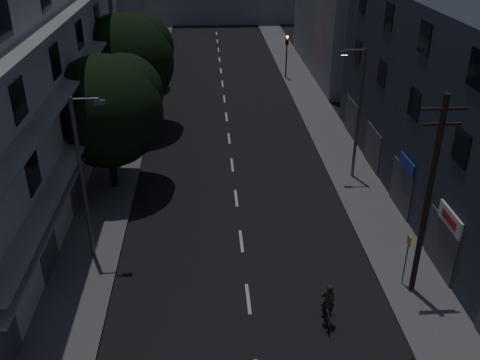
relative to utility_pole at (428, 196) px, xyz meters
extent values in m
plane|color=black|center=(-7.25, 18.48, -4.87)|extent=(160.00, 160.00, 0.00)
cube|color=#565659|center=(-14.75, 18.48, -4.79)|extent=(3.00, 90.00, 0.15)
cube|color=#565659|center=(0.25, 18.48, -4.79)|extent=(3.00, 90.00, 0.15)
cube|color=beige|center=(-7.25, -0.02, -4.86)|extent=(0.15, 2.00, 0.01)
cube|color=beige|center=(-7.25, 4.48, -4.86)|extent=(0.15, 2.00, 0.01)
cube|color=beige|center=(-7.25, 8.98, -4.86)|extent=(0.15, 2.00, 0.01)
cube|color=beige|center=(-7.25, 13.48, -4.86)|extent=(0.15, 2.00, 0.01)
cube|color=beige|center=(-7.25, 17.98, -4.86)|extent=(0.15, 2.00, 0.01)
cube|color=beige|center=(-7.25, 22.48, -4.86)|extent=(0.15, 2.00, 0.01)
cube|color=beige|center=(-7.25, 26.98, -4.86)|extent=(0.15, 2.00, 0.01)
cube|color=beige|center=(-7.25, 31.48, -4.86)|extent=(0.15, 2.00, 0.01)
cube|color=beige|center=(-7.25, 35.98, -4.86)|extent=(0.15, 2.00, 0.01)
cube|color=beige|center=(-7.25, 40.48, -4.86)|extent=(0.15, 2.00, 0.01)
cube|color=beige|center=(-7.25, 44.98, -4.86)|extent=(0.15, 2.00, 0.01)
cube|color=beige|center=(-7.25, 49.48, -4.86)|extent=(0.15, 2.00, 0.01)
cube|color=beige|center=(-7.25, 53.98, -4.86)|extent=(0.15, 2.00, 0.01)
cube|color=#B7B7B2|center=(-19.25, 11.48, 2.13)|extent=(6.00, 36.00, 14.00)
cube|color=black|center=(-16.23, -3.52, -2.87)|extent=(0.06, 1.60, 1.60)
cube|color=black|center=(-16.23, 2.48, -2.87)|extent=(0.06, 1.60, 1.60)
cube|color=black|center=(-16.23, 8.48, -2.87)|extent=(0.06, 1.60, 1.60)
cube|color=black|center=(-16.23, 14.48, -2.87)|extent=(0.06, 1.60, 1.60)
cube|color=black|center=(-16.23, 20.48, -2.87)|extent=(0.06, 1.60, 1.60)
cube|color=black|center=(-16.23, 26.48, -2.87)|extent=(0.06, 1.60, 1.60)
cube|color=black|center=(-16.23, 2.48, 0.33)|extent=(0.06, 1.60, 1.60)
cube|color=black|center=(-16.23, 8.48, 0.33)|extent=(0.06, 1.60, 1.60)
cube|color=black|center=(-16.23, 14.48, 0.33)|extent=(0.06, 1.60, 1.60)
cube|color=black|center=(-16.23, 20.48, 0.33)|extent=(0.06, 1.60, 1.60)
cube|color=black|center=(-16.23, 26.48, 0.33)|extent=(0.06, 1.60, 1.60)
cube|color=black|center=(-16.23, 2.48, 3.53)|extent=(0.06, 1.60, 1.60)
cube|color=black|center=(-16.23, 8.48, 3.53)|extent=(0.06, 1.60, 1.60)
cube|color=black|center=(-16.23, 14.48, 3.53)|extent=(0.06, 1.60, 1.60)
cube|color=black|center=(-16.23, 20.48, 3.53)|extent=(0.06, 1.60, 1.60)
cube|color=black|center=(-16.23, 26.48, 3.53)|extent=(0.06, 1.60, 1.60)
cube|color=black|center=(-16.23, 2.48, 6.73)|extent=(0.06, 1.60, 1.60)
cube|color=gray|center=(-15.75, 11.48, -0.87)|extent=(1.00, 32.40, 0.12)
cube|color=gray|center=(-15.75, 11.48, 2.33)|extent=(1.00, 32.40, 0.12)
cube|color=gray|center=(-15.75, 11.48, 5.53)|extent=(1.00, 32.40, 0.12)
cube|color=gray|center=(-15.85, 11.48, -1.77)|extent=(0.80, 32.40, 0.12)
cube|color=#424247|center=(-16.22, -3.52, -3.47)|extent=(0.06, 2.40, 2.40)
cube|color=#424247|center=(-16.22, 2.48, -3.47)|extent=(0.06, 2.40, 2.40)
cube|color=#424247|center=(-16.22, 8.48, -3.47)|extent=(0.06, 2.40, 2.40)
cube|color=#424247|center=(-16.22, 14.48, -3.47)|extent=(0.06, 2.40, 2.40)
cube|color=#424247|center=(-16.22, 20.48, -3.47)|extent=(0.06, 2.40, 2.40)
cube|color=#424247|center=(-16.22, 26.48, -3.47)|extent=(0.06, 2.40, 2.40)
cube|color=#2A2E38|center=(4.75, 7.48, 0.63)|extent=(6.00, 28.00, 11.00)
cube|color=black|center=(1.73, 1.48, 1.43)|extent=(0.06, 1.40, 1.50)
cube|color=black|center=(1.73, 6.98, 1.43)|extent=(0.06, 1.40, 1.50)
cube|color=black|center=(1.73, 12.48, 1.43)|extent=(0.06, 1.40, 1.50)
cube|color=black|center=(1.73, 17.98, 1.43)|extent=(0.06, 1.40, 1.50)
cube|color=black|center=(1.73, 1.48, 4.73)|extent=(0.06, 1.40, 1.50)
cube|color=black|center=(1.73, 6.98, 4.73)|extent=(0.06, 1.40, 1.50)
cube|color=black|center=(1.73, 12.48, 4.73)|extent=(0.06, 1.40, 1.50)
cube|color=black|center=(1.73, 17.98, 4.73)|extent=(0.06, 1.40, 1.50)
cube|color=#424247|center=(1.72, 1.48, -3.47)|extent=(0.06, 3.00, 2.60)
cube|color=#424247|center=(1.72, 6.98, -3.47)|extent=(0.06, 3.00, 2.60)
cube|color=#424247|center=(1.72, 12.48, -3.47)|extent=(0.06, 3.00, 2.60)
cube|color=#424247|center=(1.72, 17.98, -3.47)|extent=(0.06, 3.00, 2.60)
cube|color=silver|center=(1.65, 0.98, -1.77)|extent=(0.12, 2.20, 0.80)
cube|color=#B21414|center=(1.57, 0.98, -1.77)|extent=(0.02, 1.40, 0.36)
cube|color=navy|center=(1.65, 6.48, -1.77)|extent=(0.12, 2.00, 0.70)
cube|color=slate|center=(4.75, 35.48, 1.63)|extent=(6.00, 20.00, 13.00)
cylinder|color=black|center=(-14.50, 10.80, -2.57)|extent=(0.44, 0.44, 4.30)
sphere|color=black|center=(-14.50, 10.80, 0.01)|extent=(6.45, 6.45, 6.45)
sphere|color=black|center=(-13.53, 11.60, 0.81)|extent=(4.51, 4.51, 4.51)
sphere|color=black|center=(-15.30, 10.15, 0.49)|extent=(4.19, 4.19, 4.19)
cylinder|color=black|center=(-14.54, 20.26, -2.42)|extent=(0.44, 0.44, 4.60)
sphere|color=black|center=(-14.54, 20.26, 0.34)|extent=(6.93, 6.93, 6.93)
sphere|color=black|center=(-13.50, 21.13, 1.21)|extent=(4.85, 4.85, 4.85)
sphere|color=black|center=(-15.41, 19.57, 0.86)|extent=(4.50, 4.50, 4.50)
cylinder|color=black|center=(-15.02, 30.39, -3.01)|extent=(0.44, 0.44, 3.41)
sphere|color=black|center=(-15.02, 30.39, -0.97)|extent=(5.09, 5.09, 5.09)
sphere|color=black|center=(-14.25, 31.03, -0.33)|extent=(3.57, 3.57, 3.57)
sphere|color=black|center=(-15.65, 29.89, -0.58)|extent=(3.31, 3.31, 3.31)
cylinder|color=black|center=(-0.99, 32.64, -3.12)|extent=(0.12, 0.12, 3.20)
cube|color=black|center=(-0.99, 32.64, -1.07)|extent=(0.28, 0.22, 0.90)
sphere|color=#FF0C05|center=(-0.99, 32.49, -0.74)|extent=(0.22, 0.22, 0.22)
sphere|color=#3F330C|center=(-0.99, 32.49, -1.04)|extent=(0.22, 0.22, 0.22)
sphere|color=black|center=(-0.99, 32.49, -1.34)|extent=(0.22, 0.22, 0.22)
cylinder|color=black|center=(-14.00, 32.24, -3.12)|extent=(0.12, 0.12, 3.20)
cube|color=black|center=(-14.00, 32.24, -1.07)|extent=(0.28, 0.22, 0.90)
sphere|color=black|center=(-14.00, 32.09, -0.74)|extent=(0.22, 0.22, 0.22)
sphere|color=#3F330C|center=(-14.00, 32.09, -1.04)|extent=(0.22, 0.22, 0.22)
sphere|color=#0CFF26|center=(-14.00, 32.09, -1.34)|extent=(0.22, 0.22, 0.22)
cylinder|color=#57585E|center=(-14.50, 3.53, -0.72)|extent=(0.18, 0.18, 8.00)
cylinder|color=#57585E|center=(-13.90, 3.53, 3.18)|extent=(1.20, 0.10, 0.10)
cube|color=#57585E|center=(-13.30, 3.53, 3.03)|extent=(0.45, 0.25, 0.18)
cube|color=#4C4C4C|center=(-13.30, 3.53, 2.93)|extent=(0.35, 0.18, 0.04)
cylinder|color=#515458|center=(0.17, 11.13, -0.72)|extent=(0.18, 0.18, 8.00)
cylinder|color=#515458|center=(-0.43, 11.13, 3.18)|extent=(1.20, 0.10, 0.10)
cube|color=#515458|center=(-1.03, 11.13, 3.03)|extent=(0.45, 0.25, 0.18)
cube|color=#FFD88C|center=(-1.03, 11.13, 2.93)|extent=(0.35, 0.18, 0.04)
cylinder|color=#5C5D64|center=(-14.63, 22.74, -0.72)|extent=(0.18, 0.18, 8.00)
cylinder|color=#5C5D64|center=(-14.03, 22.74, 3.18)|extent=(1.20, 0.10, 0.10)
cube|color=#5C5D64|center=(-13.43, 22.74, 3.03)|extent=(0.45, 0.25, 0.18)
cube|color=#4C4C4C|center=(-13.43, 22.74, 2.93)|extent=(0.35, 0.18, 0.04)
cylinder|color=black|center=(0.00, 0.00, -0.22)|extent=(0.24, 0.24, 9.00)
cube|color=black|center=(0.00, 0.00, 3.68)|extent=(1.80, 0.10, 0.10)
cube|color=black|center=(0.00, 0.00, 3.08)|extent=(1.50, 0.10, 0.10)
cylinder|color=#595B60|center=(-0.28, 0.42, -3.47)|extent=(0.06, 0.06, 2.50)
cube|color=yellow|center=(-0.28, 0.42, -2.42)|extent=(0.05, 0.35, 0.45)
imported|color=black|center=(-4.19, -1.75, -4.46)|extent=(0.58, 1.57, 0.82)
imported|color=black|center=(-4.19, -1.75, -3.68)|extent=(0.58, 0.39, 1.56)
camera|label=1|loc=(-8.79, -18.26, 10.43)|focal=40.00mm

